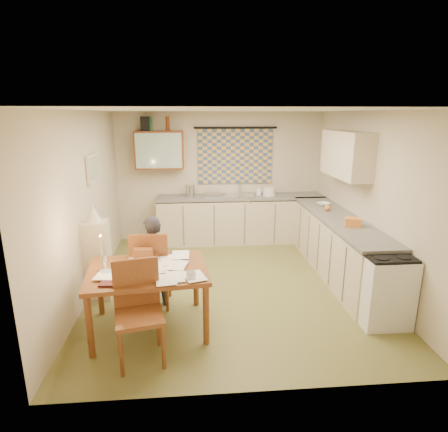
{
  "coord_description": "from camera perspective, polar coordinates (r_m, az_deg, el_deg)",
  "views": [
    {
      "loc": [
        -0.54,
        -5.09,
        2.44
      ],
      "look_at": [
        -0.09,
        0.2,
        1.0
      ],
      "focal_mm": 30.0,
      "sensor_mm": 36.0,
      "label": 1
    }
  ],
  "objects": [
    {
      "name": "floor",
      "position": [
        5.67,
        1.11,
        -10.41
      ],
      "size": [
        4.0,
        4.5,
        0.02
      ],
      "primitive_type": "cube",
      "color": "brown",
      "rests_on": "ground"
    },
    {
      "name": "ceiling",
      "position": [
        5.12,
        1.26,
        15.96
      ],
      "size": [
        4.0,
        4.5,
        0.02
      ],
      "primitive_type": "cube",
      "color": "white",
      "rests_on": "floor"
    },
    {
      "name": "wall_back",
      "position": [
        7.46,
        -0.64,
        6.02
      ],
      "size": [
        4.0,
        0.02,
        2.5
      ],
      "primitive_type": "cube",
      "color": "beige",
      "rests_on": "floor"
    },
    {
      "name": "wall_front",
      "position": [
        3.12,
        5.54,
        -7.4
      ],
      "size": [
        4.0,
        0.02,
        2.5
      ],
      "primitive_type": "cube",
      "color": "beige",
      "rests_on": "floor"
    },
    {
      "name": "wall_left",
      "position": [
        5.43,
        -20.44,
        1.54
      ],
      "size": [
        0.02,
        4.5,
        2.5
      ],
      "primitive_type": "cube",
      "color": "beige",
      "rests_on": "floor"
    },
    {
      "name": "wall_right",
      "position": [
        5.81,
        21.31,
        2.32
      ],
      "size": [
        0.02,
        4.5,
        2.5
      ],
      "primitive_type": "cube",
      "color": "beige",
      "rests_on": "floor"
    },
    {
      "name": "window_blind",
      "position": [
        7.4,
        1.73,
        9.05
      ],
      "size": [
        1.45,
        0.03,
        1.05
      ],
      "primitive_type": "cube",
      "color": "#39507A",
      "rests_on": "wall_back"
    },
    {
      "name": "curtain_rod",
      "position": [
        7.34,
        1.78,
        13.31
      ],
      "size": [
        1.6,
        0.04,
        0.04
      ],
      "primitive_type": "cylinder",
      "rotation": [
        0.0,
        1.57,
        0.0
      ],
      "color": "black",
      "rests_on": "wall_back"
    },
    {
      "name": "wall_cabinet",
      "position": [
        7.22,
        -9.82,
        9.89
      ],
      "size": [
        0.9,
        0.34,
        0.7
      ],
      "primitive_type": "cube",
      "color": "#5E280D",
      "rests_on": "wall_back"
    },
    {
      "name": "wall_cabinet_glass",
      "position": [
        7.05,
        -9.93,
        9.76
      ],
      "size": [
        0.84,
        0.02,
        0.64
      ],
      "primitive_type": "cube",
      "color": "#99B2A5",
      "rests_on": "wall_back"
    },
    {
      "name": "upper_cabinet_right",
      "position": [
        6.14,
        18.1,
        8.93
      ],
      "size": [
        0.34,
        1.3,
        0.7
      ],
      "primitive_type": "cube",
      "color": "#C1AF8E",
      "rests_on": "wall_right"
    },
    {
      "name": "framed_print",
      "position": [
        5.72,
        -19.43,
        6.89
      ],
      "size": [
        0.04,
        0.5,
        0.4
      ],
      "primitive_type": "cube",
      "color": "beige",
      "rests_on": "wall_left"
    },
    {
      "name": "print_canvas",
      "position": [
        5.71,
        -19.19,
        6.9
      ],
      "size": [
        0.01,
        0.42,
        0.32
      ],
      "primitive_type": "cube",
      "color": "beige",
      "rests_on": "wall_left"
    },
    {
      "name": "counter_back",
      "position": [
        7.38,
        2.85,
        -0.47
      ],
      "size": [
        3.3,
        0.62,
        0.92
      ],
      "color": "#C1AF8E",
      "rests_on": "floor"
    },
    {
      "name": "counter_right",
      "position": [
        6.15,
        16.86,
        -4.37
      ],
      "size": [
        0.62,
        2.95,
        0.92
      ],
      "color": "#C1AF8E",
      "rests_on": "floor"
    },
    {
      "name": "stove",
      "position": [
        4.94,
        23.03,
        -10.07
      ],
      "size": [
        0.57,
        0.57,
        0.88
      ],
      "color": "white",
      "rests_on": "floor"
    },
    {
      "name": "sink",
      "position": [
        7.26,
        2.3,
        2.77
      ],
      "size": [
        0.67,
        0.61,
        0.1
      ],
      "primitive_type": "cube",
      "rotation": [
        0.0,
        0.0,
        -0.35
      ],
      "color": "silver",
      "rests_on": "counter_back"
    },
    {
      "name": "tap",
      "position": [
        7.41,
        2.47,
        4.44
      ],
      "size": [
        0.03,
        0.03,
        0.28
      ],
      "primitive_type": "cylinder",
      "rotation": [
        0.0,
        0.0,
        -0.04
      ],
      "color": "silver",
      "rests_on": "counter_back"
    },
    {
      "name": "dish_rack",
      "position": [
        7.2,
        -1.77,
        3.24
      ],
      "size": [
        0.36,
        0.32,
        0.06
      ],
      "primitive_type": "cube",
      "rotation": [
        0.0,
        0.0,
        -0.05
      ],
      "color": "silver",
      "rests_on": "counter_back"
    },
    {
      "name": "kettle",
      "position": [
        7.18,
        -5.19,
        3.88
      ],
      "size": [
        0.22,
        0.22,
        0.24
      ],
      "primitive_type": "cylinder",
      "rotation": [
        0.0,
        0.0,
        0.28
      ],
      "color": "silver",
      "rests_on": "counter_back"
    },
    {
      "name": "mixing_bowl",
      "position": [
        7.33,
        6.9,
        3.76
      ],
      "size": [
        0.25,
        0.25,
        0.16
      ],
      "primitive_type": "cylinder",
      "rotation": [
        0.0,
        0.0,
        -0.04
      ],
      "color": "white",
      "rests_on": "counter_back"
    },
    {
      "name": "soap_bottle",
      "position": [
        7.34,
        5.35,
        3.88
      ],
      "size": [
        0.12,
        0.13,
        0.18
      ],
      "primitive_type": "imported",
      "rotation": [
        0.0,
        0.0,
        -0.3
      ],
      "color": "white",
      "rests_on": "counter_back"
    },
    {
      "name": "bowl",
      "position": [
        6.68,
        14.88,
        1.75
      ],
      "size": [
        0.38,
        0.38,
        0.05
      ],
      "primitive_type": "imported",
      "rotation": [
        0.0,
        0.0,
        0.42
      ],
      "color": "white",
      "rests_on": "counter_right"
    },
    {
      "name": "orange_bag",
      "position": [
        5.57,
        19.07,
        -0.88
      ],
      "size": [
        0.26,
        0.22,
        0.12
      ],
      "primitive_type": "cube",
      "rotation": [
        0.0,
        0.0,
        -0.33
      ],
      "color": "orange",
      "rests_on": "counter_right"
    },
    {
      "name": "fruit_orange",
      "position": [
        6.35,
        15.49,
        1.23
      ],
      "size": [
        0.1,
        0.1,
        0.1
      ],
      "primitive_type": "sphere",
      "color": "orange",
      "rests_on": "counter_right"
    },
    {
      "name": "speaker",
      "position": [
        7.22,
        -11.91,
        13.61
      ],
      "size": [
        0.17,
        0.21,
        0.26
      ],
      "primitive_type": "cube",
      "rotation": [
        0.0,
        0.0,
        0.05
      ],
      "color": "black",
      "rests_on": "wall_cabinet"
    },
    {
      "name": "bottle_green",
      "position": [
        7.21,
        -11.16,
        13.64
      ],
      "size": [
        0.09,
        0.09,
        0.26
      ],
      "primitive_type": "cylinder",
      "rotation": [
        0.0,
        0.0,
        0.3
      ],
      "color": "#195926",
      "rests_on": "wall_cabinet"
    },
    {
      "name": "bottle_brown",
      "position": [
        7.18,
        -8.59,
        13.75
      ],
      "size": [
        0.08,
        0.08,
        0.26
      ],
      "primitive_type": "cylinder",
      "rotation": [
        0.0,
        0.0,
        0.23
      ],
      "color": "#5E280D",
      "rests_on": "wall_cabinet"
    },
    {
      "name": "dining_table",
      "position": [
        4.53,
        -11.34,
        -12.24
      ],
      "size": [
        1.43,
        1.15,
        0.75
      ],
      "rotation": [
        0.0,
        0.0,
        0.11
      ],
      "color": "brown",
      "rests_on": "floor"
    },
    {
      "name": "chair_far",
      "position": [
        5.06,
        -10.85,
        -9.88
      ],
      "size": [
        0.48,
        0.48,
        1.04
      ],
      "rotation": [
        0.0,
        0.0,
        3.12
      ],
      "color": "brown",
      "rests_on": "floor"
    },
    {
      "name": "chair_near",
      "position": [
        4.06,
        -12.65,
        -16.77
      ],
      "size": [
        0.55,
        0.55,
        1.03
      ],
      "rotation": [
        0.0,
        0.0,
        0.21
      ],
      "color": "brown",
      "rests_on": "floor"
    },
    {
      "name": "person",
      "position": [
        4.94,
        -10.69,
        -6.83
      ],
      "size": [
        0.5,
        0.37,
        1.22
      ],
      "primitive_type": "imported",
      "rotation": [
        0.0,
        0.0,
        3.23
      ],
      "color": "black",
      "rests_on": "floor"
    },
    {
      "name": "shelf_stand",
      "position": [
        5.35,
        -18.69,
        -6.41
      ],
      "size": [
        0.32,
        0.3,
        1.09
      ],
      "primitive_type": "cube",
      "color": "#C1AF8E",
      "rests_on": "floor"
    },
    {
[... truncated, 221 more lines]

